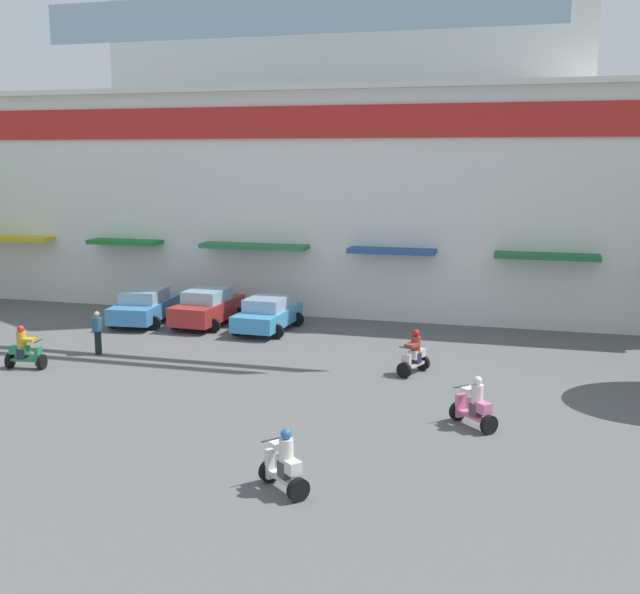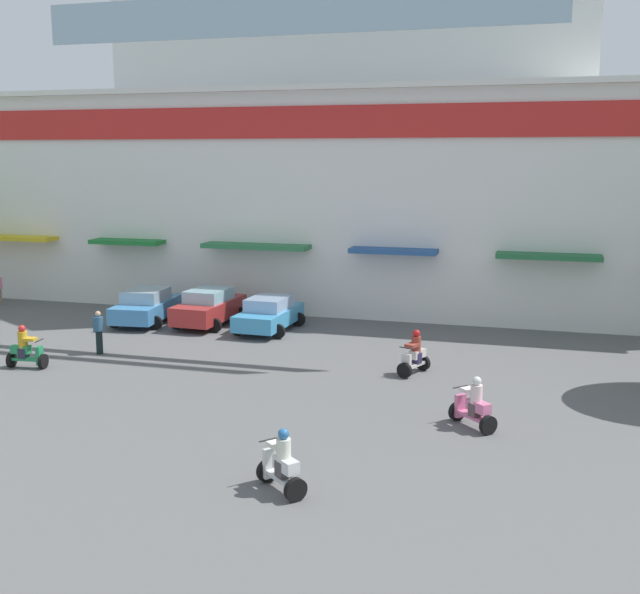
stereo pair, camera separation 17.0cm
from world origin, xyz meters
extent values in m
plane|color=#5D5C5D|center=(0.00, 13.00, 0.00)|extent=(128.00, 128.00, 0.00)
cube|color=white|center=(0.00, 36.69, 5.03)|extent=(37.85, 13.38, 10.05)
cube|color=white|center=(0.00, 37.36, 13.82)|extent=(22.23, 12.04, 7.53)
cube|color=red|center=(0.00, 29.94, 8.69)|extent=(34.82, 0.12, 1.39)
cube|color=silver|center=(0.00, 29.90, 10.17)|extent=(37.85, 0.70, 0.24)
cube|color=gold|center=(-15.97, 29.45, 3.22)|extent=(4.31, 1.10, 0.20)
cube|color=#1E7531|center=(-9.72, 29.45, 3.22)|extent=(3.53, 1.10, 0.20)
cube|color=#2D7143|center=(-3.21, 29.45, 3.22)|extent=(4.97, 1.10, 0.20)
cube|color=#27508C|center=(3.10, 29.45, 3.22)|extent=(3.76, 1.10, 0.20)
cube|color=#24663B|center=(9.51, 29.45, 3.22)|extent=(4.18, 1.10, 0.20)
cube|color=#99B7C6|center=(0.00, 24.61, 12.31)|extent=(19.57, 0.08, 1.51)
cube|color=#4188C4|center=(-7.36, 26.75, 0.62)|extent=(2.23, 4.19, 0.70)
cube|color=#92ADBE|center=(-7.36, 26.75, 1.23)|extent=(1.77, 2.16, 0.53)
cylinder|color=black|center=(-8.39, 27.91, 0.30)|extent=(0.61, 0.22, 0.60)
cylinder|color=black|center=(-6.56, 28.09, 0.30)|extent=(0.61, 0.22, 0.60)
cylinder|color=black|center=(-8.15, 25.42, 0.30)|extent=(0.61, 0.22, 0.60)
cylinder|color=black|center=(-6.32, 25.60, 0.30)|extent=(0.61, 0.22, 0.60)
cube|color=#AA2A29|center=(-4.53, 27.12, 0.66)|extent=(1.96, 4.12, 0.79)
cube|color=#90C0CE|center=(-4.53, 27.12, 1.32)|extent=(1.62, 2.09, 0.52)
cylinder|color=black|center=(-5.36, 28.41, 0.30)|extent=(0.61, 0.19, 0.60)
cylinder|color=black|center=(-3.59, 28.33, 0.30)|extent=(0.61, 0.19, 0.60)
cylinder|color=black|center=(-5.48, 25.91, 0.30)|extent=(0.61, 0.19, 0.60)
cylinder|color=black|center=(-3.71, 25.83, 0.30)|extent=(0.61, 0.19, 0.60)
cube|color=#3E95CA|center=(-1.64, 26.74, 0.59)|extent=(1.92, 3.97, 0.65)
cube|color=#94AFD0|center=(-1.64, 26.74, 1.18)|extent=(1.59, 2.01, 0.52)
cylinder|color=black|center=(-2.47, 27.99, 0.30)|extent=(0.61, 0.19, 0.60)
cylinder|color=black|center=(-0.71, 27.91, 0.30)|extent=(0.61, 0.19, 0.60)
cylinder|color=black|center=(-2.57, 25.57, 0.30)|extent=(0.61, 0.19, 0.60)
cylinder|color=black|center=(-0.81, 25.50, 0.30)|extent=(0.61, 0.19, 0.60)
cylinder|color=black|center=(3.47, 12.39, 0.26)|extent=(0.45, 0.49, 0.52)
cylinder|color=black|center=(4.39, 11.60, 0.26)|extent=(0.45, 0.49, 0.52)
cube|color=silver|center=(3.93, 11.99, 0.32)|extent=(0.99, 0.90, 0.10)
cube|color=silver|center=(4.09, 11.85, 0.70)|extent=(0.71, 0.67, 0.28)
cube|color=silver|center=(3.56, 12.31, 0.49)|extent=(0.31, 0.33, 0.68)
cylinder|color=black|center=(3.54, 12.32, 1.04)|extent=(0.36, 0.42, 0.04)
cube|color=#464342|center=(4.02, 11.92, 0.58)|extent=(0.42, 0.43, 0.36)
cylinder|color=silver|center=(4.02, 11.92, 1.01)|extent=(0.45, 0.45, 0.50)
sphere|color=#29649D|center=(4.02, 11.92, 1.37)|extent=(0.25, 0.25, 0.25)
cube|color=silver|center=(3.82, 12.09, 1.03)|extent=(0.56, 0.54, 0.10)
cylinder|color=black|center=(7.16, 17.72, 0.26)|extent=(0.47, 0.47, 0.52)
cylinder|color=black|center=(8.07, 16.82, 0.26)|extent=(0.47, 0.47, 0.52)
cube|color=#D76A96|center=(7.62, 17.27, 0.32)|extent=(1.00, 0.99, 0.10)
cube|color=#D76A96|center=(7.78, 17.11, 0.66)|extent=(0.72, 0.72, 0.28)
cube|color=#D76A96|center=(7.25, 17.63, 0.47)|extent=(0.32, 0.33, 0.65)
cylinder|color=black|center=(7.23, 17.65, 1.00)|extent=(0.39, 0.40, 0.04)
cube|color=#564245|center=(7.71, 17.18, 0.54)|extent=(0.42, 0.42, 0.36)
cylinder|color=silver|center=(7.71, 17.18, 0.98)|extent=(0.45, 0.45, 0.51)
sphere|color=silver|center=(7.71, 17.18, 1.34)|extent=(0.25, 0.25, 0.25)
cube|color=silver|center=(7.51, 17.38, 1.00)|extent=(0.55, 0.55, 0.10)
cylinder|color=black|center=(5.03, 21.42, 0.26)|extent=(0.54, 0.33, 0.52)
cylinder|color=black|center=(5.49, 22.52, 0.26)|extent=(0.54, 0.33, 0.52)
cube|color=silver|center=(5.26, 21.97, 0.32)|extent=(0.66, 1.08, 0.10)
cube|color=silver|center=(5.34, 22.17, 0.66)|extent=(0.53, 0.73, 0.28)
cube|color=silver|center=(5.08, 21.53, 0.47)|extent=(0.35, 0.25, 0.65)
cylinder|color=black|center=(5.07, 21.51, 1.00)|extent=(0.49, 0.23, 0.04)
cube|color=#272242|center=(5.30, 22.08, 0.54)|extent=(0.40, 0.38, 0.36)
cylinder|color=brown|center=(5.30, 22.08, 1.00)|extent=(0.42, 0.42, 0.56)
sphere|color=red|center=(5.30, 22.08, 1.40)|extent=(0.25, 0.25, 0.25)
cube|color=brown|center=(5.20, 21.84, 1.03)|extent=(0.48, 0.54, 0.10)
cylinder|color=black|center=(-7.19, 19.10, 0.26)|extent=(0.20, 0.53, 0.52)
cylinder|color=black|center=(-8.37, 18.96, 0.26)|extent=(0.20, 0.53, 0.52)
cube|color=#22854E|center=(-7.78, 19.03, 0.32)|extent=(1.07, 0.40, 0.10)
cube|color=#22854E|center=(-7.99, 19.00, 0.66)|extent=(0.69, 0.38, 0.28)
cube|color=#22854E|center=(-7.31, 19.08, 0.47)|extent=(0.18, 0.33, 0.65)
cylinder|color=black|center=(-7.29, 19.09, 1.00)|extent=(0.10, 0.52, 0.04)
cube|color=#272A3B|center=(-7.90, 19.01, 0.54)|extent=(0.32, 0.35, 0.36)
cylinder|color=gold|center=(-7.90, 19.01, 1.01)|extent=(0.36, 0.36, 0.58)
sphere|color=red|center=(-7.90, 19.01, 1.40)|extent=(0.25, 0.25, 0.25)
cube|color=gold|center=(-7.64, 19.04, 1.03)|extent=(0.48, 0.39, 0.10)
cylinder|color=black|center=(-6.42, 21.42, 0.44)|extent=(0.33, 0.33, 0.89)
cylinder|color=#2F587A|center=(-6.42, 21.42, 1.15)|extent=(0.54, 0.54, 0.53)
sphere|color=tan|center=(-6.42, 21.42, 1.52)|extent=(0.21, 0.21, 0.21)
camera|label=1|loc=(8.99, -3.20, 7.34)|focal=43.43mm
camera|label=2|loc=(9.16, -3.15, 7.34)|focal=43.43mm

